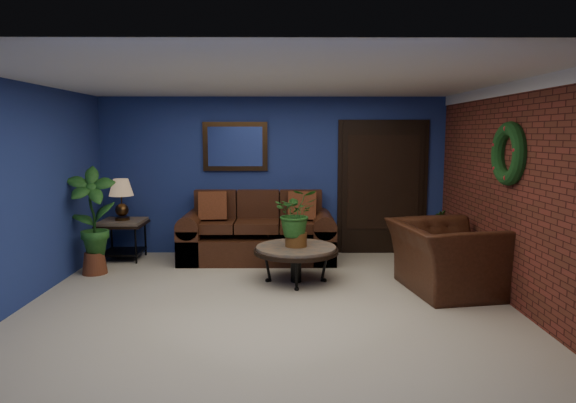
{
  "coord_description": "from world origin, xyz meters",
  "views": [
    {
      "loc": [
        0.18,
        -5.69,
        1.93
      ],
      "look_at": [
        0.22,
        0.55,
        1.1
      ],
      "focal_mm": 32.0,
      "sensor_mm": 36.0,
      "label": 1
    }
  ],
  "objects_px": {
    "coffee_table": "(296,251)",
    "table_lamp": "(121,194)",
    "end_table": "(123,229)",
    "armchair": "(446,258)",
    "side_chair": "(278,222)",
    "sofa": "(258,237)"
  },
  "relations": [
    {
      "from": "coffee_table",
      "to": "table_lamp",
      "type": "xyz_separation_m",
      "value": [
        -2.63,
        1.23,
        0.59
      ]
    },
    {
      "from": "coffee_table",
      "to": "end_table",
      "type": "height_order",
      "value": "end_table"
    },
    {
      "from": "table_lamp",
      "to": "armchair",
      "type": "bearing_deg",
      "value": -20.17
    },
    {
      "from": "table_lamp",
      "to": "side_chair",
      "type": "relative_size",
      "value": 0.61
    },
    {
      "from": "sofa",
      "to": "side_chair",
      "type": "distance_m",
      "value": 0.38
    },
    {
      "from": "sofa",
      "to": "side_chair",
      "type": "relative_size",
      "value": 2.35
    },
    {
      "from": "coffee_table",
      "to": "table_lamp",
      "type": "bearing_deg",
      "value": 154.98
    },
    {
      "from": "sofa",
      "to": "coffee_table",
      "type": "bearing_deg",
      "value": -66.19
    },
    {
      "from": "sofa",
      "to": "end_table",
      "type": "bearing_deg",
      "value": -178.95
    },
    {
      "from": "coffee_table",
      "to": "armchair",
      "type": "height_order",
      "value": "armchair"
    },
    {
      "from": "armchair",
      "to": "sofa",
      "type": "bearing_deg",
      "value": 45.44
    },
    {
      "from": "coffee_table",
      "to": "end_table",
      "type": "distance_m",
      "value": 2.9
    },
    {
      "from": "coffee_table",
      "to": "side_chair",
      "type": "relative_size",
      "value": 1.11
    },
    {
      "from": "side_chair",
      "to": "end_table",
      "type": "bearing_deg",
      "value": 174.38
    },
    {
      "from": "table_lamp",
      "to": "side_chair",
      "type": "height_order",
      "value": "table_lamp"
    },
    {
      "from": "side_chair",
      "to": "armchair",
      "type": "height_order",
      "value": "side_chair"
    },
    {
      "from": "end_table",
      "to": "side_chair",
      "type": "height_order",
      "value": "side_chair"
    },
    {
      "from": "sofa",
      "to": "end_table",
      "type": "distance_m",
      "value": 2.07
    },
    {
      "from": "end_table",
      "to": "table_lamp",
      "type": "height_order",
      "value": "table_lamp"
    },
    {
      "from": "sofa",
      "to": "end_table",
      "type": "xyz_separation_m",
      "value": [
        -2.07,
        -0.04,
        0.13
      ]
    },
    {
      "from": "end_table",
      "to": "armchair",
      "type": "relative_size",
      "value": 0.52
    },
    {
      "from": "coffee_table",
      "to": "sofa",
      "type": "bearing_deg",
      "value": 113.81
    }
  ]
}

